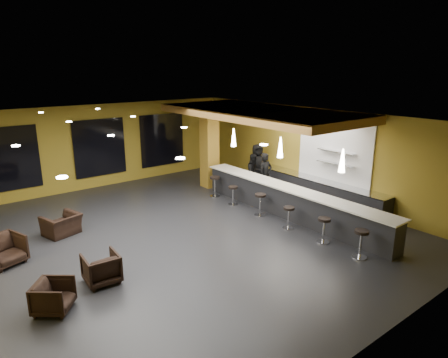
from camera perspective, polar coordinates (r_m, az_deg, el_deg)
floor at (r=12.59m, az=-5.82°, el=-7.96°), size 12.00×13.00×0.10m
ceiling at (r=11.62m, az=-6.32°, el=8.52°), size 12.00×13.00×0.10m
wall_back at (r=17.74m, az=-17.47°, el=4.51°), size 12.00×0.10×3.50m
wall_front at (r=7.62m, az=21.79°, el=-10.72°), size 12.00×0.10×3.50m
wall_right at (r=15.92m, az=12.70°, el=3.63°), size 0.10×13.00×3.50m
wood_soffit at (r=14.86m, az=4.95°, el=9.40°), size 3.60×8.00×0.28m
window_left at (r=16.76m, az=-28.51°, el=2.51°), size 2.20×0.06×2.40m
window_center at (r=17.64m, az=-17.33°, el=4.30°), size 2.20×0.06×2.40m
window_right at (r=18.89m, az=-8.81°, el=5.56°), size 2.20×0.06×2.40m
tile_backsplash at (r=15.21m, az=15.45°, el=3.84°), size 0.06×3.20×2.40m
bar_counter at (r=13.86m, az=9.25°, el=-3.36°), size 0.60×8.00×1.00m
bar_top at (r=13.70m, az=9.34°, el=-1.29°), size 0.78×8.10×0.05m
prep_counter at (r=15.65m, az=12.89°, el=-1.60°), size 0.70×6.00×0.86m
prep_top at (r=15.52m, az=12.99°, el=0.00°), size 0.72×6.00×0.03m
wall_shelf_lower at (r=15.07m, az=15.62°, el=2.16°), size 0.30×1.50×0.03m
wall_shelf_upper at (r=14.97m, az=15.75°, el=3.83°), size 0.30×1.50×0.03m
column at (r=16.87m, az=-2.10°, el=4.68°), size 0.60×0.60×3.50m
pendant_0 at (r=12.16m, az=16.55°, el=2.53°), size 0.20×0.20×0.70m
pendant_1 at (r=13.71m, az=8.05°, el=4.49°), size 0.20×0.20×0.70m
pendant_2 at (r=15.51m, az=1.38°, el=5.96°), size 0.20×0.20×0.70m
staff_a at (r=15.92m, az=5.94°, el=0.65°), size 0.63×0.42×1.73m
staff_b at (r=16.46m, az=4.32°, el=0.91°), size 0.83×0.68×1.57m
staff_c at (r=17.09m, az=4.77°, el=1.93°), size 1.05×0.88×1.84m
armchair_a at (r=9.46m, az=-23.18°, el=-15.16°), size 1.03×1.03×0.68m
armchair_b at (r=10.18m, az=-17.12°, el=-12.08°), size 0.83×0.86×0.73m
armchair_c at (r=11.99m, az=-28.84°, el=-8.91°), size 1.08×1.10×0.79m
armchair_d at (r=13.28m, az=-22.17°, el=-6.07°), size 1.20×1.12×0.65m
bar_stool_0 at (r=11.43m, az=18.98°, el=-8.27°), size 0.40×0.40×0.80m
bar_stool_1 at (r=12.08m, az=14.08°, el=-6.66°), size 0.38×0.38×0.76m
bar_stool_2 at (r=12.86m, az=9.23°, el=-5.08°), size 0.37×0.37×0.73m
bar_stool_3 at (r=13.83m, az=5.20°, el=-3.26°), size 0.40×0.40×0.78m
bar_stool_4 at (r=14.85m, az=1.30°, el=-2.02°), size 0.36×0.36×0.72m
bar_stool_5 at (r=15.77m, az=-1.31°, el=-0.69°), size 0.42×0.42×0.82m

